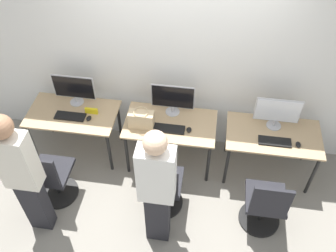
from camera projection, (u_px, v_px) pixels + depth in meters
name	position (u px, v px, depth m)	size (l,w,h in m)	color
ground_plane	(167.00, 178.00, 4.86)	(20.00, 20.00, 0.00)	gray
wall_back	(176.00, 55.00, 4.37)	(12.00, 0.05, 2.80)	silver
desk_left	(73.00, 117.00, 4.76)	(1.12, 0.64, 0.70)	tan
monitor_left	(74.00, 89.00, 4.67)	(0.53, 0.18, 0.42)	#B2B2B7
keyboard_left	(70.00, 116.00, 4.64)	(0.38, 0.14, 0.02)	black
mouse_left	(89.00, 118.00, 4.61)	(0.06, 0.09, 0.03)	black
office_chair_left	(51.00, 179.00, 4.39)	(0.48, 0.48, 0.92)	black
person_left	(22.00, 173.00, 3.72)	(0.36, 0.23, 1.75)	#232328
desk_center	(170.00, 128.00, 4.63)	(1.12, 0.64, 0.70)	tan
monitor_center	(173.00, 98.00, 4.55)	(0.53, 0.18, 0.42)	#B2B2B7
keyboard_center	(169.00, 129.00, 4.49)	(0.38, 0.14, 0.02)	black
mouse_center	(189.00, 130.00, 4.47)	(0.06, 0.09, 0.03)	black
office_chair_center	(162.00, 188.00, 4.30)	(0.48, 0.48, 0.92)	black
person_center	(157.00, 187.00, 3.65)	(0.36, 0.22, 1.70)	#232328
desk_right	(273.00, 139.00, 4.50)	(1.12, 0.64, 0.70)	tan
monitor_right	(277.00, 112.00, 4.38)	(0.53, 0.18, 0.42)	#B2B2B7
keyboard_right	(275.00, 142.00, 4.35)	(0.38, 0.14, 0.02)	black
mouse_right	(298.00, 145.00, 4.31)	(0.06, 0.09, 0.03)	black
office_chair_right	(265.00, 206.00, 4.14)	(0.48, 0.48, 0.92)	black
handbag	(141.00, 119.00, 4.46)	(0.30, 0.18, 0.25)	tan
placard_left	(91.00, 111.00, 4.67)	(0.16, 0.03, 0.08)	yellow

